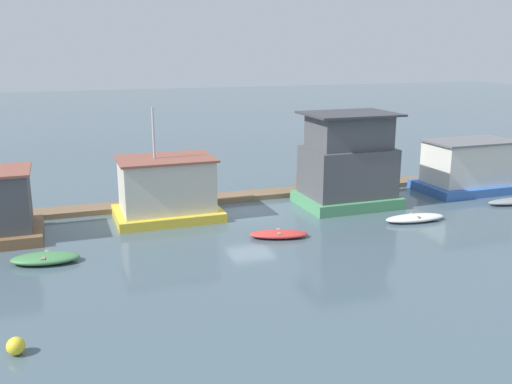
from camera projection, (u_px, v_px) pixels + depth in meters
name	position (u px, v px, depth m)	size (l,w,h in m)	color
ground_plane	(250.00, 212.00, 32.34)	(200.00, 200.00, 0.00)	#475B66
dock_walkway	(235.00, 197.00, 34.98)	(42.40, 1.58, 0.30)	brown
houseboat_yellow	(167.00, 189.00, 30.85)	(5.62, 4.06, 6.05)	gold
houseboat_green	(348.00, 164.00, 33.16)	(5.46, 4.18, 5.45)	#4C9360
houseboat_blue	(469.00, 167.00, 36.91)	(6.43, 4.13, 3.29)	#3866B7
dinghy_green	(45.00, 258.00, 24.62)	(3.06, 1.77, 0.43)	#47844C
dinghy_red	(279.00, 234.00, 27.93)	(3.08, 1.90, 0.35)	red
dinghy_white	(415.00, 218.00, 30.51)	(3.48, 1.34, 0.38)	white
mooring_post_near_left	(436.00, 172.00, 38.34)	(0.21, 0.21, 1.87)	brown
mooring_post_centre	(298.00, 185.00, 35.09)	(0.21, 0.21, 1.61)	brown
mooring_post_far_right	(445.00, 174.00, 38.64)	(0.22, 0.22, 1.46)	brown
buoy_yellow	(16.00, 346.00, 17.27)	(0.56, 0.56, 0.56)	yellow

